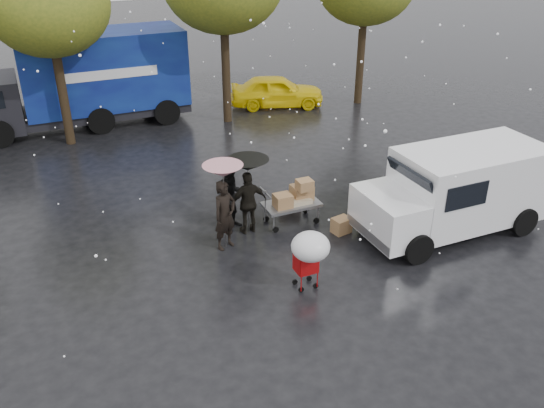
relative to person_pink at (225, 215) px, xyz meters
name	(u,v)px	position (x,y,z in m)	size (l,w,h in m)	color
ground	(272,260)	(0.79, -1.03, -0.90)	(90.00, 90.00, 0.00)	black
person_pink	(225,215)	(0.00, 0.00, 0.00)	(0.65, 0.43, 1.79)	black
person_middle	(232,197)	(0.50, 0.86, 0.01)	(0.88, 0.69, 1.82)	black
person_black	(249,203)	(0.81, 0.47, -0.05)	(1.00, 0.42, 1.70)	black
umbrella_pink	(223,171)	(0.00, 0.00, 1.18)	(0.97, 0.97, 2.23)	#4C4C4C
umbrella_black	(248,165)	(0.81, 0.47, 1.01)	(1.07, 1.07, 2.06)	#4C4C4C
vendor_cart	(294,198)	(2.11, 0.46, -0.17)	(1.52, 0.80, 1.27)	slate
shopping_cart	(310,249)	(1.05, -2.47, 0.17)	(0.84, 0.84, 1.46)	#A7090B
white_van	(457,189)	(5.75, -1.55, 0.26)	(4.91, 2.18, 2.20)	white
blue_truck	(82,81)	(-1.83, 10.71, 0.86)	(8.30, 2.60, 3.50)	navy
box_ground_near	(341,225)	(3.00, -0.53, -0.69)	(0.46, 0.36, 0.41)	olive
box_ground_far	(290,203)	(2.32, 1.17, -0.70)	(0.49, 0.38, 0.38)	olive
yellow_taxi	(277,91)	(5.85, 9.90, -0.23)	(1.57, 3.89, 1.33)	yellow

